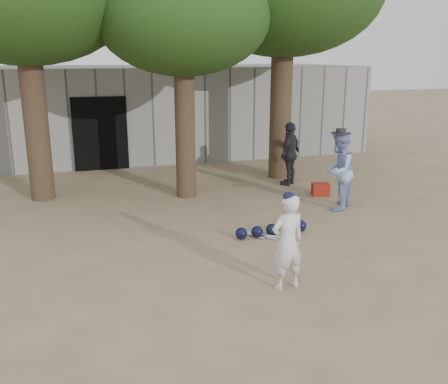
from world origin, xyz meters
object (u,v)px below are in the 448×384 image
object	(u,v)px
spectator_blue	(338,171)
spectator_dark	(290,154)
boy_player	(288,242)
red_bag	(321,189)

from	to	relation	value
spectator_blue	spectator_dark	distance (m)	2.36
boy_player	red_bag	size ratio (longest dim) A/B	3.50
boy_player	spectator_dark	distance (m)	6.25
red_bag	boy_player	bearing A→B (deg)	-123.11
boy_player	spectator_blue	xyz separation A→B (m)	(2.72, 3.33, 0.15)
boy_player	spectator_blue	distance (m)	4.30
spectator_dark	boy_player	bearing A→B (deg)	23.96
spectator_blue	spectator_dark	size ratio (longest dim) A/B	1.05
spectator_blue	spectator_dark	xyz separation A→B (m)	(-0.12, 2.35, -0.04)
boy_player	spectator_dark	world-z (taller)	spectator_dark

